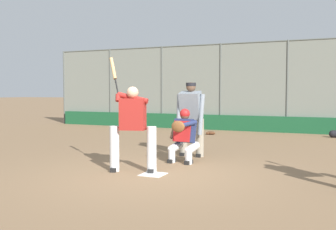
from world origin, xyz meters
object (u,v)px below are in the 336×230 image
object	(u,v)px
spare_bat_third_base_side	(125,127)
fielding_glove_on_dirt	(211,133)
umpire_home	(191,117)
catcher_behind_plate	(183,135)
batter_at_plate	(132,125)
spare_bat_by_padding	(147,129)

from	to	relation	value
spare_bat_third_base_side	fielding_glove_on_dirt	world-z (taller)	fielding_glove_on_dirt
fielding_glove_on_dirt	umpire_home	bearing A→B (deg)	102.14
catcher_behind_plate	spare_bat_third_base_side	bearing A→B (deg)	-47.87
batter_at_plate	fielding_glove_on_dirt	distance (m)	6.94
spare_bat_third_base_side	fielding_glove_on_dirt	xyz separation A→B (m)	(-4.08, 0.98, 0.03)
umpire_home	batter_at_plate	bearing A→B (deg)	79.89
batter_at_plate	umpire_home	bearing A→B (deg)	-115.10
spare_bat_by_padding	catcher_behind_plate	bearing A→B (deg)	152.61
catcher_behind_plate	fielding_glove_on_dirt	world-z (taller)	catcher_behind_plate
batter_at_plate	catcher_behind_plate	bearing A→B (deg)	-125.30
spare_bat_by_padding	fielding_glove_on_dirt	bearing A→B (deg)	-165.43
umpire_home	spare_bat_third_base_side	size ratio (longest dim) A/B	2.54
catcher_behind_plate	spare_bat_third_base_side	world-z (taller)	catcher_behind_plate
batter_at_plate	spare_bat_third_base_side	bearing A→B (deg)	-73.68
fielding_glove_on_dirt	catcher_behind_plate	bearing A→B (deg)	101.60
catcher_behind_plate	fielding_glove_on_dirt	size ratio (longest dim) A/B	3.50
catcher_behind_plate	umpire_home	bearing A→B (deg)	-78.29
spare_bat_third_base_side	umpire_home	bearing A→B (deg)	-172.35
catcher_behind_plate	batter_at_plate	bearing A→B (deg)	72.70
batter_at_plate	spare_bat_by_padding	size ratio (longest dim) A/B	3.10
catcher_behind_plate	spare_bat_third_base_side	xyz separation A→B (m)	(5.21, -6.49, -0.57)
umpire_home	fielding_glove_on_dirt	world-z (taller)	umpire_home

